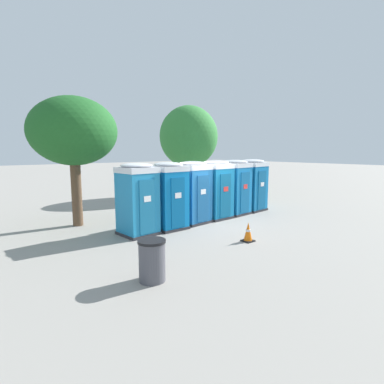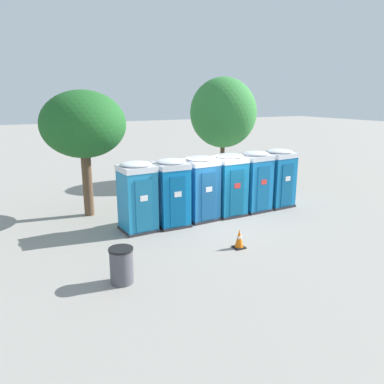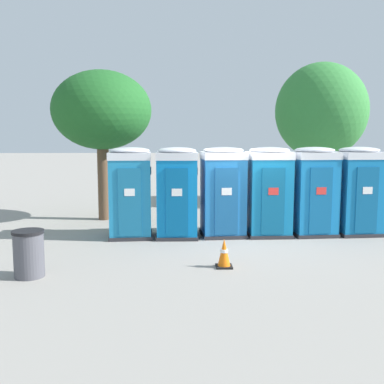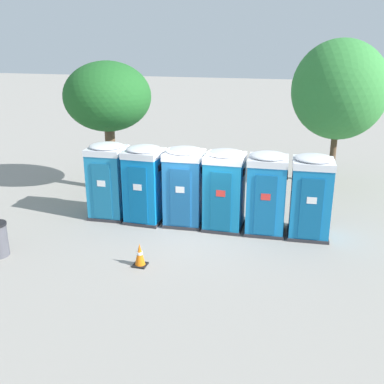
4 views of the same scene
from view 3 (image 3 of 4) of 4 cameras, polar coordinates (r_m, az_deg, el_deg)
ground_plane at (r=12.84m, az=7.00°, el=-5.75°), size 120.00×120.00×0.00m
portapotty_0 at (r=12.74m, az=-7.83°, el=-0.01°), size 1.26×1.27×2.54m
portapotty_1 at (r=12.63m, az=-1.91°, el=-0.01°), size 1.17×1.21×2.54m
portapotty_2 at (r=12.83m, az=3.94°, el=0.09°), size 1.30×1.28×2.54m
portapotty_3 at (r=13.02m, az=9.70°, el=0.11°), size 1.24×1.22×2.54m
portapotty_4 at (r=13.40m, az=15.16°, el=0.16°), size 1.28×1.28×2.54m
portapotty_5 at (r=13.88m, az=20.27°, el=0.20°), size 1.30×1.28×2.54m
street_tree_0 at (r=15.48m, az=-11.38°, el=10.04°), size 3.30×3.30×5.01m
street_tree_1 at (r=19.50m, az=16.08°, el=9.84°), size 3.75×3.75×5.82m
trash_can at (r=9.79m, az=-20.01°, el=-7.35°), size 0.64×0.64×0.96m
traffic_cone at (r=9.91m, az=4.10°, el=-7.79°), size 0.36×0.36×0.64m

